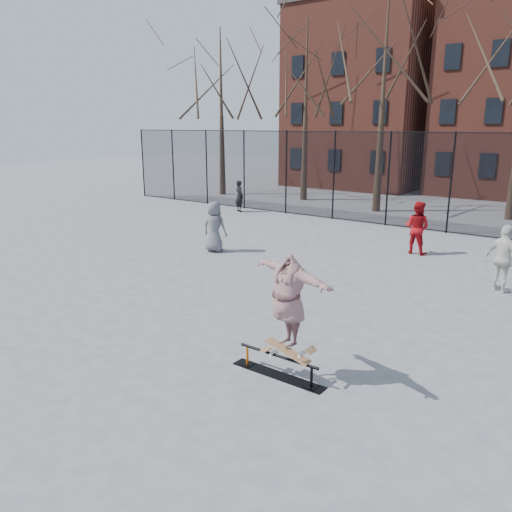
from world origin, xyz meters
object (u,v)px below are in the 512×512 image
Objects in this scene: skate_rail at (278,367)px; skateboard at (288,355)px; bystander_black at (239,196)px; bystander_red at (417,228)px; skater at (288,308)px; bystander_grey at (214,227)px; bystander_white at (504,259)px.

skateboard is (0.19, -0.00, 0.30)m from skate_rail.
skate_rail is 0.36m from skateboard.
bystander_red is (10.07, -3.05, 0.11)m from bystander_black.
skater is 9.18m from bystander_grey.
bystander_black is 0.88× the size of bystander_white.
skater is 10.00m from bystander_red.
skate_rail is at bearing 152.93° from bystander_black.
bystander_black is (-11.35, 12.96, 0.33)m from skateboard.
bystander_black reaches higher than skateboard.
skate_rail is at bearing 101.17° from bystander_white.
skater reaches higher than bystander_white.
skateboard is 0.48× the size of skater.
bystander_black is at bearing 130.72° from skate_rail.
bystander_white reaches higher than skateboard.
skate_rail is 0.93× the size of skater.
skateboard is at bearing 0.00° from skater.
bystander_grey is 6.85m from bystander_red.
skateboard is 17.24m from bystander_black.
bystander_black is at bearing -69.61° from bystander_grey.
skateboard is 0.59× the size of bystander_black.
bystander_white reaches higher than skate_rail.
skateboard is 0.52× the size of bystander_red.
bystander_grey is at bearing 138.17° from skate_rail.
bystander_red reaches higher than skateboard.
bystander_black is 14.46m from bystander_white.
bystander_red is (-1.09, 9.91, 0.73)m from skate_rail.
bystander_red is at bearing -174.64° from bystander_black.
skate_rail is at bearing 180.00° from skateboard.
bystander_black is (-11.35, 12.96, -0.51)m from skater.
skate_rail is 1.02× the size of bystander_white.
bystander_black is (-4.43, 6.94, -0.09)m from bystander_grey.
skater reaches higher than skate_rail.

